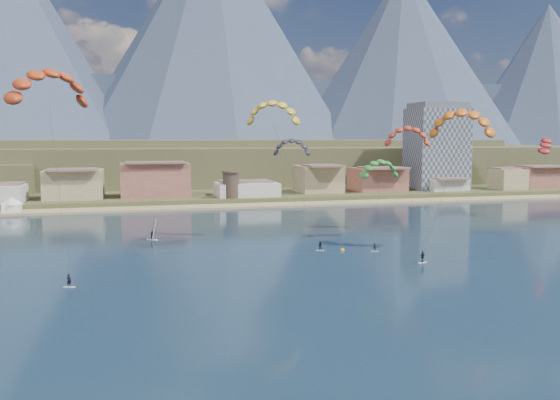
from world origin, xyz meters
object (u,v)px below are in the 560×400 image
(kitesurfer_red, at_px, (48,82))
(watchtower, at_px, (231,184))
(windsurfer, at_px, (153,233))
(apartment_tower, at_px, (437,147))
(kitesurfer_orange, at_px, (462,119))
(kitesurfer_yellow, at_px, (273,109))
(buoy, at_px, (342,250))
(kitesurfer_green, at_px, (380,167))

(kitesurfer_red, bearing_deg, watchtower, 63.02)
(watchtower, height_order, windsurfer, watchtower)
(apartment_tower, relative_size, kitesurfer_orange, 1.12)
(kitesurfer_yellow, height_order, windsurfer, kitesurfer_yellow)
(apartment_tower, distance_m, kitesurfer_yellow, 115.33)
(apartment_tower, xyz_separation_m, kitesurfer_red, (-122.52, -97.52, 11.81))
(kitesurfer_yellow, bearing_deg, kitesurfer_orange, -32.76)
(watchtower, xyz_separation_m, kitesurfer_red, (-42.52, -83.52, 23.26))
(windsurfer, bearing_deg, watchtower, 66.16)
(apartment_tower, xyz_separation_m, kitesurfer_orange, (-51.78, -99.93, 6.56))
(watchtower, distance_m, buoy, 81.40)
(kitesurfer_orange, bearing_deg, kitesurfer_yellow, 147.24)
(kitesurfer_orange, height_order, kitesurfer_green, kitesurfer_orange)
(kitesurfer_yellow, relative_size, kitesurfer_green, 1.58)
(kitesurfer_red, bearing_deg, buoy, 3.09)
(kitesurfer_yellow, bearing_deg, watchtower, 87.96)
(watchtower, relative_size, kitesurfer_red, 0.26)
(kitesurfer_orange, bearing_deg, buoy, 166.30)
(kitesurfer_orange, bearing_deg, kitesurfer_green, 121.75)
(watchtower, distance_m, kitesurfer_green, 73.99)
(watchtower, relative_size, kitesurfer_orange, 0.30)
(apartment_tower, bearing_deg, kitesurfer_yellow, -135.74)
(kitesurfer_yellow, bearing_deg, buoy, -56.46)
(apartment_tower, distance_m, watchtower, 82.02)
(apartment_tower, relative_size, kitesurfer_red, 0.96)
(watchtower, height_order, kitesurfer_green, kitesurfer_green)
(watchtower, bearing_deg, apartment_tower, 9.93)
(kitesurfer_orange, height_order, buoy, kitesurfer_orange)
(kitesurfer_green, distance_m, windsurfer, 48.77)
(kitesurfer_red, distance_m, kitesurfer_green, 64.41)
(apartment_tower, height_order, kitesurfer_yellow, apartment_tower)
(kitesurfer_orange, xyz_separation_m, buoy, (-20.92, 5.10, -24.25))
(kitesurfer_green, relative_size, windsurfer, 4.52)
(apartment_tower, distance_m, windsurfer, 130.71)
(kitesurfer_red, bearing_deg, windsurfer, 55.75)
(kitesurfer_orange, xyz_separation_m, kitesurfer_green, (-9.25, 14.95, -9.25))
(kitesurfer_red, distance_m, windsurfer, 40.12)
(kitesurfer_green, bearing_deg, windsurfer, 166.40)
(watchtower, height_order, kitesurfer_red, kitesurfer_red)
(apartment_tower, relative_size, windsurfer, 7.46)
(kitesurfer_green, xyz_separation_m, buoy, (-11.67, -9.85, -15.00))
(kitesurfer_green, bearing_deg, kitesurfer_red, -168.48)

